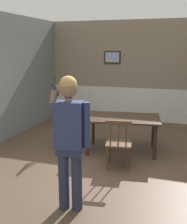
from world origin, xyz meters
The scene contains 6 objects.
ground_plane centered at (0.00, 0.00, 0.00)m, with size 8.14×8.14×0.00m, color brown.
room_back_partition centered at (0.00, 3.70, 1.39)m, with size 5.20×0.17×2.89m.
dining_table centered at (0.16, 1.07, 0.64)m, with size 1.64×1.13×0.73m.
chair_near_window centered at (0.28, 0.24, 0.46)m, with size 0.51×0.51×0.92m.
chair_by_doorway centered at (-0.99, 0.91, 0.48)m, with size 0.55×0.55×1.02m.
person_figure centered at (-0.04, -1.23, 1.04)m, with size 0.52×0.24×1.79m.
Camera 1 is at (1.26, -4.32, 2.13)m, focal length 44.16 mm.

